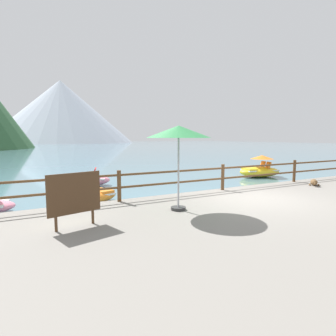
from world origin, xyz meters
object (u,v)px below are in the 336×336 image
at_px(pedal_boat_1, 260,170).
at_px(pedal_boat_3, 87,180).
at_px(beach_umbrella, 179,133).
at_px(dog_resting, 314,182).
at_px(sign_board, 74,194).
at_px(pedal_boat_2, 86,198).

bearing_deg(pedal_boat_1, pedal_boat_3, 170.13).
relative_size(beach_umbrella, dog_resting, 2.46).
relative_size(sign_board, beach_umbrella, 0.53).
relative_size(sign_board, pedal_boat_1, 0.43).
height_order(beach_umbrella, pedal_boat_3, beach_umbrella).
bearing_deg(pedal_boat_2, sign_board, -105.38).
distance_m(sign_board, beach_umbrella, 3.01).
xyz_separation_m(dog_resting, pedal_boat_1, (2.09, 4.85, -0.09)).
bearing_deg(pedal_boat_3, pedal_boat_1, -9.87).
bearing_deg(pedal_boat_3, sign_board, -104.06).
distance_m(dog_resting, pedal_boat_2, 8.90).
bearing_deg(pedal_boat_3, dog_resting, -40.68).
height_order(beach_umbrella, dog_resting, beach_umbrella).
distance_m(beach_umbrella, pedal_boat_3, 7.59).
height_order(dog_resting, pedal_boat_2, pedal_boat_2).
xyz_separation_m(pedal_boat_2, pedal_boat_3, (0.87, 3.83, 0.02)).
height_order(beach_umbrella, pedal_boat_2, beach_umbrella).
height_order(dog_resting, pedal_boat_1, pedal_boat_1).
height_order(sign_board, pedal_boat_1, sign_board).
relative_size(dog_resting, pedal_boat_1, 0.33).
distance_m(dog_resting, pedal_boat_3, 10.03).
distance_m(beach_umbrella, pedal_boat_2, 4.38).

